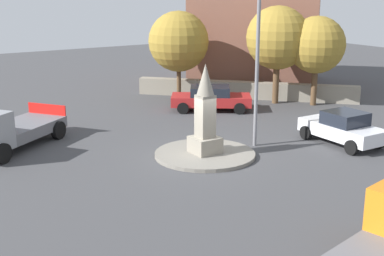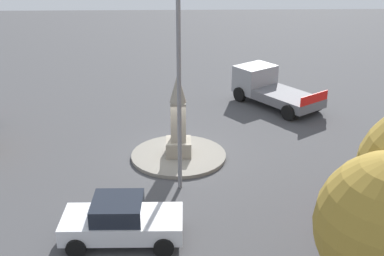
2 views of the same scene
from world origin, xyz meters
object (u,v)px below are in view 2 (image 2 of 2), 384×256
monument (178,121)px  car_red_approaching (372,198)px  car_white_waiting (121,221)px  streetlamp (179,59)px  truck_grey_near_island (269,88)px

monument → car_red_approaching: size_ratio=0.79×
car_red_approaching → car_white_waiting: 8.73m
monument → streetlamp: size_ratio=0.43×
monument → car_red_approaching: 8.46m
car_red_approaching → car_white_waiting: car_white_waiting is taller
monument → streetlamp: streetlamp is taller
monument → streetlamp: 4.41m
streetlamp → truck_grey_near_island: (-5.18, -9.70, -4.27)m
streetlamp → car_red_approaching: size_ratio=1.83×
monument → car_red_approaching: bearing=143.7°
monument → truck_grey_near_island: size_ratio=0.67×
car_red_approaching → truck_grey_near_island: bearing=-82.6°
car_white_waiting → car_red_approaching: bearing=-172.0°
monument → car_white_waiting: 6.54m
streetlamp → car_red_approaching: (-6.73, 2.27, -4.47)m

